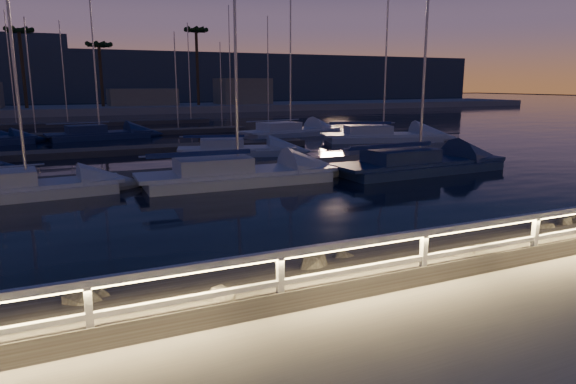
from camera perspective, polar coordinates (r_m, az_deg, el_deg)
name	(u,v)px	position (r m, az deg, el deg)	size (l,w,h in m)	color
ground	(379,291)	(9.83, 10.05, -10.74)	(400.00, 400.00, 0.00)	#9C978D
harbor_water	(132,149)	(39.26, -16.92, 4.58)	(400.00, 440.00, 0.60)	black
guard_rail	(377,251)	(9.52, 9.88, -6.52)	(44.11, 0.12, 1.06)	white
floating_docks	(129,140)	(40.46, -17.23, 5.57)	(22.00, 36.00, 0.40)	#5C534C
far_shore	(87,107)	(81.68, -21.39, 8.78)	(160.00, 14.00, 5.20)	#9C978D
palm_left	(19,34)	(79.70, -27.70, 15.29)	(3.00, 3.00, 11.20)	#473421
palm_center	(99,47)	(80.88, -20.27, 14.87)	(3.00, 3.00, 9.70)	#473421
palm_right	(196,34)	(82.51, -10.17, 16.90)	(3.00, 3.00, 12.20)	#473421
sailboat_b	(22,187)	(22.40, -27.48, 0.47)	(7.16, 2.62, 11.97)	silver
sailboat_c	(233,174)	(22.73, -6.16, 2.02)	(8.82, 2.93, 14.81)	silver
sailboat_d	(415,163)	(26.34, 13.96, 3.11)	(9.47, 3.21, 15.81)	navy
sailboat_g	(234,149)	(31.82, -6.04, 4.79)	(7.42, 3.98, 12.14)	silver
sailboat_h	(380,135)	(40.00, 10.16, 6.21)	(9.58, 5.24, 15.62)	silver
sailboat_k	(97,134)	(43.65, -20.46, 6.09)	(8.23, 3.50, 13.54)	navy
sailboat_l	(288,131)	(43.16, 0.00, 6.80)	(9.35, 4.47, 15.24)	silver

